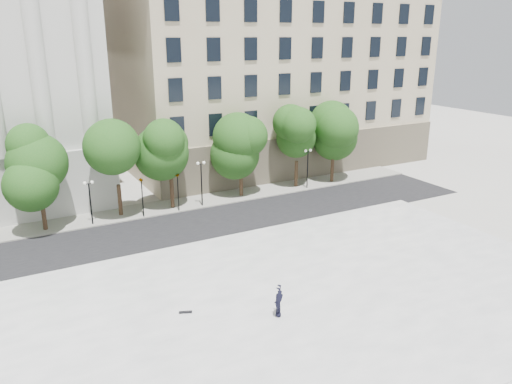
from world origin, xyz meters
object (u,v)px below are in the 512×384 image
traffic_light_west (141,179)px  traffic_light_east (177,174)px  person_lying (278,312)px  skateboard (185,312)px

traffic_light_west → traffic_light_east: (3.33, -0.00, 0.01)m
traffic_light_east → person_lying: bearing=-94.5°
person_lying → skateboard: size_ratio=2.53×
traffic_light_west → person_lying: 20.74m
traffic_light_west → skateboard: size_ratio=5.50×
traffic_light_west → traffic_light_east: traffic_light_east is taller
traffic_light_east → person_lying: (-1.60, -20.47, -2.92)m
skateboard → person_lying: bearing=-10.8°
traffic_light_west → traffic_light_east: 3.33m
traffic_light_west → traffic_light_east: size_ratio=1.00×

